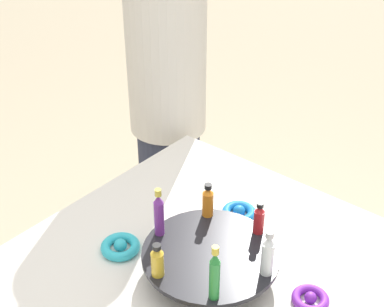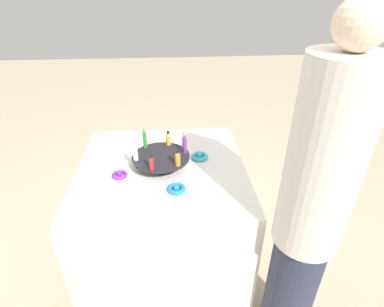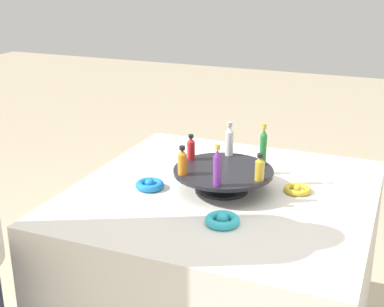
% 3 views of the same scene
% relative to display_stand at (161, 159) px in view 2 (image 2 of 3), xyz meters
% --- Properties ---
extents(ground_plane, '(12.00, 12.00, 0.00)m').
position_rel_display_stand_xyz_m(ground_plane, '(0.00, 0.00, -0.81)').
color(ground_plane, tan).
extents(party_table, '(0.98, 0.98, 0.76)m').
position_rel_display_stand_xyz_m(party_table, '(0.00, 0.00, -0.43)').
color(party_table, silver).
rests_on(party_table, ground_plane).
extents(display_stand, '(0.33, 0.33, 0.08)m').
position_rel_display_stand_xyz_m(display_stand, '(0.00, 0.00, 0.00)').
color(display_stand, black).
rests_on(display_stand, party_table).
extents(bottle_purple, '(0.03, 0.03, 0.13)m').
position_rel_display_stand_xyz_m(bottle_purple, '(-0.03, 0.14, 0.08)').
color(bottle_purple, '#702D93').
rests_on(bottle_purple, display_stand).
extents(bottle_gold, '(0.03, 0.03, 0.09)m').
position_rel_display_stand_xyz_m(bottle_gold, '(-0.13, 0.05, 0.06)').
color(bottle_gold, gold).
rests_on(bottle_gold, display_stand).
extents(bottle_green, '(0.02, 0.02, 0.14)m').
position_rel_display_stand_xyz_m(bottle_green, '(-0.11, -0.09, 0.09)').
color(bottle_green, '#288438').
rests_on(bottle_green, display_stand).
extents(bottle_clear, '(0.03, 0.03, 0.12)m').
position_rel_display_stand_xyz_m(bottle_clear, '(0.03, -0.14, 0.08)').
color(bottle_clear, silver).
rests_on(bottle_clear, display_stand).
extents(bottle_red, '(0.03, 0.03, 0.09)m').
position_rel_display_stand_xyz_m(bottle_red, '(0.13, -0.05, 0.06)').
color(bottle_red, '#B21E23').
rests_on(bottle_red, display_stand).
extents(bottle_orange, '(0.03, 0.03, 0.10)m').
position_rel_display_stand_xyz_m(bottle_orange, '(0.11, 0.09, 0.07)').
color(bottle_orange, orange).
rests_on(bottle_orange, display_stand).
extents(ribbon_bow_purple, '(0.09, 0.09, 0.03)m').
position_rel_display_stand_xyz_m(ribbon_bow_purple, '(0.08, -0.23, -0.04)').
color(ribbon_bow_purple, purple).
rests_on(ribbon_bow_purple, party_table).
extents(ribbon_bow_blue, '(0.10, 0.10, 0.04)m').
position_rel_display_stand_xyz_m(ribbon_bow_blue, '(0.23, 0.08, -0.04)').
color(ribbon_bow_blue, blue).
rests_on(ribbon_bow_blue, party_table).
extents(ribbon_bow_teal, '(0.10, 0.10, 0.03)m').
position_rel_display_stand_xyz_m(ribbon_bow_teal, '(-0.08, 0.23, -0.04)').
color(ribbon_bow_teal, '#2DB7CC').
rests_on(ribbon_bow_teal, party_table).
extents(ribbon_bow_gold, '(0.09, 0.09, 0.03)m').
position_rel_display_stand_xyz_m(ribbon_bow_gold, '(-0.23, -0.08, -0.04)').
color(ribbon_bow_gold, gold).
rests_on(ribbon_bow_gold, party_table).
extents(person_figure, '(0.29, 0.29, 1.69)m').
position_rel_display_stand_xyz_m(person_figure, '(0.56, 0.64, 0.04)').
color(person_figure, '#282D42').
rests_on(person_figure, ground_plane).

